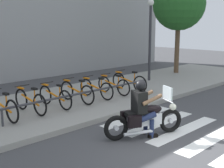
% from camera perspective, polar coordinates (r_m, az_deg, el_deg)
% --- Properties ---
extents(ground_plane, '(48.00, 48.00, 0.00)m').
position_cam_1_polar(ground_plane, '(6.78, 13.82, -12.73)').
color(ground_plane, '#424244').
extents(sidewalk, '(24.00, 4.40, 0.15)m').
position_cam_1_polar(sidewalk, '(10.10, -10.92, -4.05)').
color(sidewalk, gray).
rests_on(sidewalk, ground).
extents(crosswalk_stripe_2, '(2.80, 0.40, 0.01)m').
position_cam_1_polar(crosswalk_stripe_2, '(7.79, 18.73, -9.74)').
color(crosswalk_stripe_2, white).
rests_on(crosswalk_stripe_2, ground).
extents(crosswalk_stripe_3, '(2.80, 0.40, 0.01)m').
position_cam_1_polar(crosswalk_stripe_3, '(8.15, 13.68, -8.50)').
color(crosswalk_stripe_3, white).
rests_on(crosswalk_stripe_3, ground).
extents(crosswalk_stripe_4, '(2.80, 0.40, 0.01)m').
position_cam_1_polar(crosswalk_stripe_4, '(8.57, 9.11, -7.31)').
color(crosswalk_stripe_4, white).
rests_on(crosswalk_stripe_4, ground).
extents(crosswalk_stripe_5, '(2.80, 0.40, 0.01)m').
position_cam_1_polar(crosswalk_stripe_5, '(9.04, 5.02, -6.21)').
color(crosswalk_stripe_5, white).
rests_on(crosswalk_stripe_5, ground).
extents(motorcycle, '(1.99, 0.99, 1.21)m').
position_cam_1_polar(motorcycle, '(7.40, 6.30, -6.59)').
color(motorcycle, black).
rests_on(motorcycle, ground).
extents(rider, '(0.75, 0.69, 1.43)m').
position_cam_1_polar(rider, '(7.27, 5.80, -3.92)').
color(rider, black).
rests_on(rider, ground).
extents(bicycle_0, '(0.48, 1.74, 0.79)m').
position_cam_1_polar(bicycle_0, '(8.72, -20.31, -4.09)').
color(bicycle_0, black).
rests_on(bicycle_0, sidewalk).
extents(bicycle_1, '(0.48, 1.64, 0.79)m').
position_cam_1_polar(bicycle_1, '(9.08, -15.37, -3.17)').
color(bicycle_1, black).
rests_on(bicycle_1, sidewalk).
extents(bicycle_2, '(0.48, 1.65, 0.76)m').
position_cam_1_polar(bicycle_2, '(9.52, -10.85, -2.37)').
color(bicycle_2, black).
rests_on(bicycle_2, sidewalk).
extents(bicycle_3, '(0.48, 1.69, 0.79)m').
position_cam_1_polar(bicycle_3, '(10.00, -6.75, -1.50)').
color(bicycle_3, black).
rests_on(bicycle_3, sidewalk).
extents(bicycle_4, '(0.48, 1.65, 0.76)m').
position_cam_1_polar(bicycle_4, '(10.53, -3.06, -0.85)').
color(bicycle_4, black).
rests_on(bicycle_4, sidewalk).
extents(bicycle_5, '(0.48, 1.59, 0.75)m').
position_cam_1_polar(bicycle_5, '(11.11, 0.27, -0.21)').
color(bicycle_5, black).
rests_on(bicycle_5, sidewalk).
extents(bicycle_6, '(0.48, 1.73, 0.79)m').
position_cam_1_polar(bicycle_6, '(11.72, 3.27, 0.45)').
color(bicycle_6, black).
rests_on(bicycle_6, sidewalk).
extents(bike_rack, '(5.76, 0.07, 0.49)m').
position_cam_1_polar(bike_rack, '(9.56, -4.73, -1.66)').
color(bike_rack, '#333338').
rests_on(bike_rack, sidewalk).
extents(street_lamp, '(0.28, 0.28, 3.80)m').
position_cam_1_polar(street_lamp, '(13.79, 7.30, 9.70)').
color(street_lamp, '#2D2D33').
rests_on(street_lamp, ground).
extents(tree_near_rack, '(2.73, 2.73, 5.11)m').
position_cam_1_polar(tree_near_rack, '(16.35, 12.67, 14.65)').
color(tree_near_rack, brown).
rests_on(tree_near_rack, ground).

